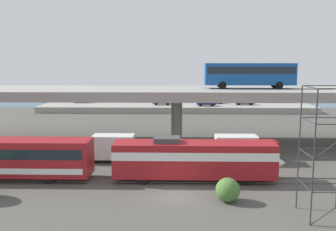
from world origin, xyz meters
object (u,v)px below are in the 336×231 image
at_px(service_truck_west, 106,147).
at_px(train_locomotive, 202,158).
at_px(parked_car_0, 82,100).
at_px(parked_car_3, 244,101).
at_px(parked_car_4, 206,103).
at_px(parked_car_1, 162,102).
at_px(scaffolding_tower, 328,149).
at_px(transit_bus_on_overpass, 249,73).
at_px(parked_car_2, 215,100).
at_px(service_truck_east, 244,148).

bearing_deg(service_truck_west, train_locomotive, 148.07).
bearing_deg(parked_car_0, parked_car_3, 174.91).
distance_m(service_truck_west, parked_car_4, 44.09).
bearing_deg(train_locomotive, parked_car_4, 85.04).
bearing_deg(parked_car_1, parked_car_3, 1.81).
bearing_deg(parked_car_3, train_locomotive, -104.50).
bearing_deg(parked_car_4, scaffolding_tower, -85.79).
bearing_deg(parked_car_3, transit_bus_on_overpass, -99.50).
height_order(transit_bus_on_overpass, parked_car_2, transit_bus_on_overpass).
relative_size(parked_car_1, parked_car_2, 0.95).
distance_m(train_locomotive, transit_bus_on_overpass, 19.47).
relative_size(service_truck_east, parked_car_0, 1.69).
distance_m(train_locomotive, parked_car_0, 59.57).
bearing_deg(service_truck_west, parked_car_0, -72.67).
xyz_separation_m(service_truck_east, parked_car_1, (-10.88, 43.53, 0.48)).
height_order(service_truck_west, scaffolding_tower, scaffolding_tower).
distance_m(train_locomotive, scaffolding_tower, 11.96).
bearing_deg(parked_car_2, scaffolding_tower, 91.67).
relative_size(transit_bus_on_overpass, parked_car_2, 2.67).
bearing_deg(parked_car_3, parked_car_0, 174.91).
xyz_separation_m(scaffolding_tower, parked_car_3, (4.77, 58.68, -2.96)).
height_order(service_truck_west, parked_car_4, service_truck_west).
distance_m(transit_bus_on_overpass, parked_car_0, 50.26).
xyz_separation_m(parked_car_0, parked_car_3, (38.27, -3.41, 0.00)).
bearing_deg(train_locomotive, scaffolding_tower, -44.30).
bearing_deg(parked_car_2, transit_bus_on_overpass, 91.31).
relative_size(parked_car_3, parked_car_4, 1.04).
relative_size(service_truck_west, parked_car_0, 1.69).
relative_size(parked_car_0, parked_car_4, 0.94).
height_order(parked_car_2, parked_car_4, same).
relative_size(parked_car_0, parked_car_3, 0.90).
xyz_separation_m(service_truck_east, parked_car_3, (7.99, 44.13, 0.48)).
bearing_deg(parked_car_0, scaffolding_tower, 118.34).
bearing_deg(transit_bus_on_overpass, parked_car_4, -84.23).
bearing_deg(service_truck_west, service_truck_east, -180.00).
height_order(service_truck_east, parked_car_0, service_truck_east).
relative_size(parked_car_1, parked_car_3, 0.96).
height_order(scaffolding_tower, parked_car_1, scaffolding_tower).
xyz_separation_m(scaffolding_tower, parked_car_1, (-14.09, 58.09, -2.96)).
height_order(transit_bus_on_overpass, parked_car_4, transit_bus_on_overpass).
height_order(transit_bus_on_overpass, service_truck_west, transit_bus_on_overpass).
distance_m(service_truck_east, parked_car_4, 41.65).
bearing_deg(service_truck_east, scaffolding_tower, -77.55).
distance_m(scaffolding_tower, parked_car_1, 59.85).
xyz_separation_m(parked_car_1, parked_car_2, (12.32, 2.96, 0.00)).
height_order(service_truck_west, parked_car_0, service_truck_west).
bearing_deg(service_truck_west, scaffolding_tower, 142.04).
bearing_deg(scaffolding_tower, transit_bus_on_overpass, 92.19).
relative_size(train_locomotive, parked_car_4, 3.77).
xyz_separation_m(scaffolding_tower, parked_car_2, (-1.77, 61.04, -2.96)).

